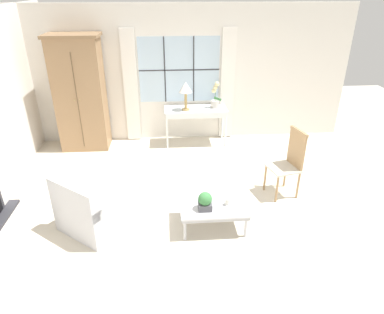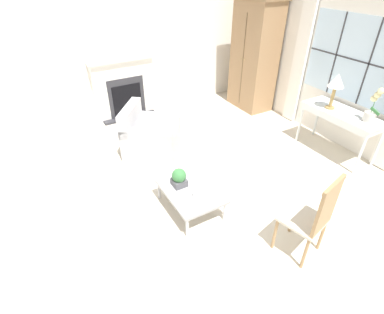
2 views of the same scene
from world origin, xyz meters
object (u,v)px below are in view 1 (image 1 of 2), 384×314
at_px(table_lamp, 186,89).
at_px(side_chair_wooden, 290,159).
at_px(potted_orchid, 215,98).
at_px(armchair_upholstered, 96,209).
at_px(armoire, 80,94).
at_px(coffee_table, 213,207).
at_px(potted_plant_small, 205,201).
at_px(console_table, 196,112).
at_px(pillar_candle, 228,202).

xyz_separation_m(table_lamp, side_chair_wooden, (1.53, -2.05, -0.61)).
distance_m(potted_orchid, armchair_upholstered, 3.55).
distance_m(armoire, table_lamp, 2.10).
relative_size(potted_orchid, armchair_upholstered, 0.45).
xyz_separation_m(table_lamp, coffee_table, (0.22, -2.82, -0.91)).
distance_m(armchair_upholstered, coffee_table, 1.64).
bearing_deg(table_lamp, armchair_upholstered, -117.62).
relative_size(armchair_upholstered, potted_plant_small, 4.68).
xyz_separation_m(armchair_upholstered, potted_plant_small, (1.50, -0.22, 0.20)).
bearing_deg(side_chair_wooden, console_table, 121.80).
relative_size(console_table, coffee_table, 1.41).
bearing_deg(armoire, coffee_table, -51.22).
bearing_deg(pillar_candle, armchair_upholstered, 175.21).
xyz_separation_m(potted_orchid, coffee_table, (-0.40, -2.94, -0.67)).
distance_m(console_table, armchair_upholstered, 3.25).
xyz_separation_m(coffee_table, pillar_candle, (0.19, -0.03, 0.09)).
xyz_separation_m(side_chair_wooden, potted_plant_small, (-1.44, -0.87, -0.13)).
relative_size(armoire, side_chair_wooden, 2.07).
xyz_separation_m(table_lamp, potted_plant_small, (0.09, -2.92, -0.74)).
bearing_deg(potted_orchid, potted_plant_small, -99.91).
bearing_deg(coffee_table, console_table, 90.13).
relative_size(console_table, table_lamp, 2.22).
height_order(armoire, coffee_table, armoire).
bearing_deg(side_chair_wooden, armchair_upholstered, -167.58).
xyz_separation_m(console_table, armchair_upholstered, (-1.62, -2.78, -0.41)).
height_order(armoire, potted_plant_small, armoire).
height_order(armchair_upholstered, pillar_candle, armchair_upholstered).
distance_m(armoire, side_chair_wooden, 4.24).
bearing_deg(pillar_candle, armoire, 130.73).
bearing_deg(armchair_upholstered, table_lamp, 62.38).
xyz_separation_m(console_table, pillar_candle, (0.20, -2.93, -0.29)).
relative_size(potted_orchid, side_chair_wooden, 0.49).
relative_size(table_lamp, side_chair_wooden, 0.53).
relative_size(side_chair_wooden, potted_plant_small, 4.32).
distance_m(table_lamp, pillar_candle, 3.00).
xyz_separation_m(armchair_upholstered, pillar_candle, (1.82, -0.15, 0.12)).
relative_size(coffee_table, potted_plant_small, 3.60).
relative_size(side_chair_wooden, coffee_table, 1.20).
bearing_deg(potted_plant_small, table_lamp, 91.77).
xyz_separation_m(armoire, potted_orchid, (2.72, 0.06, -0.16)).
relative_size(potted_orchid, coffee_table, 0.59).
distance_m(potted_orchid, pillar_candle, 3.04).
bearing_deg(pillar_candle, console_table, 93.89).
bearing_deg(console_table, table_lamp, -159.49).
xyz_separation_m(potted_orchid, potted_plant_small, (-0.53, -3.04, -0.50)).
bearing_deg(armchair_upholstered, side_chair_wooden, 12.42).
height_order(side_chair_wooden, potted_plant_small, side_chair_wooden).
distance_m(side_chair_wooden, pillar_candle, 1.39).
height_order(armoire, console_table, armoire).
height_order(armchair_upholstered, side_chair_wooden, side_chair_wooden).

